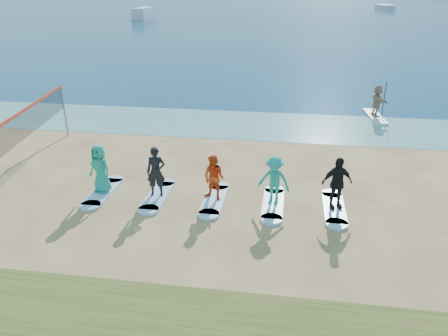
# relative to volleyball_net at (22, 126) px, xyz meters

# --- Properties ---
(ground) EXTENTS (600.00, 600.00, 0.00)m
(ground) POSITION_rel_volleyball_net_xyz_m (8.61, -3.01, -1.90)
(ground) COLOR tan
(ground) RESTS_ON ground
(shallow_water) EXTENTS (600.00, 600.00, 0.00)m
(shallow_water) POSITION_rel_volleyball_net_xyz_m (8.61, 7.49, -1.90)
(shallow_water) COLOR teal
(shallow_water) RESTS_ON ground
(ocean) EXTENTS (600.00, 600.00, 0.00)m
(ocean) POSITION_rel_volleyball_net_xyz_m (8.61, 156.99, -1.90)
(ocean) COLOR navy
(ocean) RESTS_ON ground
(volleyball_net) EXTENTS (1.46, 8.98, 2.50)m
(volleyball_net) POSITION_rel_volleyball_net_xyz_m (0.00, 0.00, 0.00)
(volleyball_net) COLOR gray
(volleyball_net) RESTS_ON ground
(paddleboard) EXTENTS (0.95, 3.05, 0.12)m
(paddleboard) POSITION_rel_volleyball_net_xyz_m (14.77, 9.87, -1.84)
(paddleboard) COLOR silver
(paddleboard) RESTS_ON ground
(paddleboarder) EXTENTS (0.91, 1.65, 1.70)m
(paddleboarder) POSITION_rel_volleyball_net_xyz_m (14.77, 9.87, -0.93)
(paddleboarder) COLOR tan
(paddleboarder) RESTS_ON paddleboard
(boat_offshore_a) EXTENTS (2.66, 8.95, 2.18)m
(boat_offshore_a) POSITION_rel_volleyball_net_xyz_m (-20.45, 76.37, -1.90)
(boat_offshore_a) COLOR silver
(boat_offshore_a) RESTS_ON ground
(boat_offshore_b) EXTENTS (4.58, 6.63, 1.37)m
(boat_offshore_b) POSITION_rel_volleyball_net_xyz_m (34.03, 115.52, -1.90)
(boat_offshore_b) COLOR silver
(boat_offshore_b) RESTS_ON ground
(surfboard_0) EXTENTS (0.70, 2.20, 0.09)m
(surfboard_0) POSITION_rel_volleyball_net_xyz_m (3.61, -1.37, -1.86)
(surfboard_0) COLOR #A4DBFF
(surfboard_0) RESTS_ON ground
(student_0) EXTENTS (0.98, 0.81, 1.73)m
(student_0) POSITION_rel_volleyball_net_xyz_m (3.61, -1.37, -0.95)
(student_0) COLOR teal
(student_0) RESTS_ON surfboard_0
(surfboard_1) EXTENTS (0.70, 2.20, 0.09)m
(surfboard_1) POSITION_rel_volleyball_net_xyz_m (5.62, -1.37, -1.86)
(surfboard_1) COLOR #A4DBFF
(surfboard_1) RESTS_ON ground
(student_1) EXTENTS (0.69, 0.50, 1.75)m
(student_1) POSITION_rel_volleyball_net_xyz_m (5.62, -1.37, -0.94)
(student_1) COLOR black
(student_1) RESTS_ON surfboard_1
(surfboard_2) EXTENTS (0.70, 2.20, 0.09)m
(surfboard_2) POSITION_rel_volleyball_net_xyz_m (7.64, -1.37, -1.86)
(surfboard_2) COLOR #A4DBFF
(surfboard_2) RESTS_ON ground
(student_2) EXTENTS (0.92, 0.82, 1.57)m
(student_2) POSITION_rel_volleyball_net_xyz_m (7.64, -1.37, -1.03)
(student_2) COLOR #D54216
(student_2) RESTS_ON surfboard_2
(surfboard_3) EXTENTS (0.70, 2.20, 0.09)m
(surfboard_3) POSITION_rel_volleyball_net_xyz_m (9.66, -1.37, -1.86)
(surfboard_3) COLOR #A4DBFF
(surfboard_3) RESTS_ON ground
(student_3) EXTENTS (1.22, 0.91, 1.68)m
(student_3) POSITION_rel_volleyball_net_xyz_m (9.66, -1.37, -0.98)
(student_3) COLOR teal
(student_3) RESTS_ON surfboard_3
(surfboard_4) EXTENTS (0.70, 2.20, 0.09)m
(surfboard_4) POSITION_rel_volleyball_net_xyz_m (11.68, -1.37, -1.86)
(surfboard_4) COLOR #A4DBFF
(surfboard_4) RESTS_ON ground
(student_4) EXTENTS (1.11, 0.73, 1.76)m
(student_4) POSITION_rel_volleyball_net_xyz_m (11.68, -1.37, -0.93)
(student_4) COLOR black
(student_4) RESTS_ON surfboard_4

